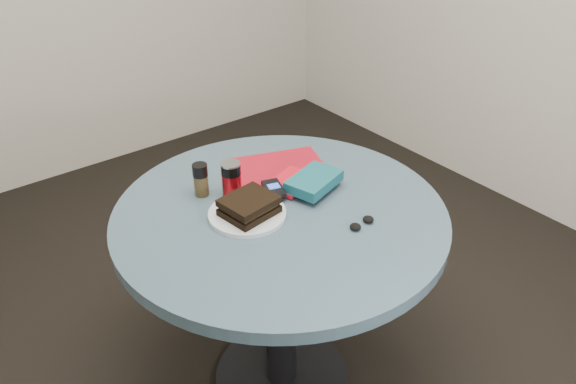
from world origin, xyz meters
TOP-DOWN VIEW (x-y plane):
  - ground at (0.00, 0.00)m, footprint 4.00×4.00m
  - table at (0.00, 0.00)m, footprint 1.00×1.00m
  - plate at (-0.10, 0.03)m, footprint 0.27×0.27m
  - sandwich at (-0.10, 0.02)m, footprint 0.16×0.14m
  - soda_can at (-0.07, 0.16)m, footprint 0.07×0.07m
  - pepper_grinder at (-0.14, 0.22)m, footprint 0.05×0.05m
  - magazine at (0.14, 0.19)m, footprint 0.38×0.33m
  - red_book at (0.11, 0.09)m, footprint 0.19×0.15m
  - novel at (0.15, 0.02)m, footprint 0.20×0.16m
  - mp3_player at (0.03, 0.07)m, footprint 0.08×0.11m
  - headphones at (0.13, -0.21)m, footprint 0.09×0.04m

SIDE VIEW (x-z plane):
  - ground at x=0.00m, z-range 0.00..0.00m
  - table at x=0.00m, z-range 0.21..0.96m
  - magazine at x=0.14m, z-range 0.75..0.76m
  - plate at x=-0.10m, z-range 0.75..0.76m
  - headphones at x=0.13m, z-range 0.75..0.77m
  - red_book at x=0.11m, z-range 0.76..0.77m
  - mp3_player at x=0.03m, z-range 0.77..0.79m
  - novel at x=0.15m, z-range 0.77..0.80m
  - sandwich at x=-0.10m, z-range 0.76..0.82m
  - pepper_grinder at x=-0.14m, z-range 0.75..0.86m
  - soda_can at x=-0.07m, z-range 0.75..0.86m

